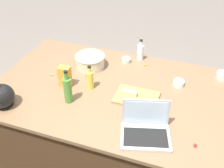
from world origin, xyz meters
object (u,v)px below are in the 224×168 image
Objects in this scene: candy_bag at (65,77)px; laptop at (146,129)px; ramekin_medium at (223,76)px; butter_stick_left at (129,93)px; bottle_olive at (68,90)px; ramekin_small at (179,83)px; bottle_vinegar at (140,52)px; cutting_board at (136,97)px; kettle at (2,96)px; bottle_oil at (90,79)px; ramekin_wide at (126,60)px; mixing_bowl_large at (90,61)px.

laptop is at bearing 157.44° from candy_bag.
laptop is at bearing 60.80° from ramekin_medium.
bottle_olive is at bearing 25.77° from butter_stick_left.
candy_bag is at bearing 19.41° from ramekin_small.
laptop reaches higher than ramekin_medium.
bottle_vinegar is (-0.34, -0.75, -0.03)m from bottle_olive.
bottle_vinegar is 0.57m from cutting_board.
kettle is at bearing 30.59° from ramekin_medium.
laptop is 2.11× the size of candy_bag.
ramekin_small is at bearing -158.21° from bottle_oil.
bottle_vinegar reaches higher than cutting_board.
ramekin_wide is (-0.24, -0.66, -0.09)m from bottle_olive.
candy_bag is at bearing 23.76° from ramekin_medium.
ramekin_small is at bearing 158.01° from ramekin_wide.
bottle_oil reaches higher than candy_bag.
bottle_olive is at bearing 23.04° from cutting_board.
bottle_vinegar is at bearing -73.42° from laptop.
bottle_olive reaches higher than ramekin_medium.
bottle_vinegar reaches higher than butter_stick_left.
candy_bag reaches higher than butter_stick_left.
laptop is at bearing 106.58° from bottle_vinegar.
butter_stick_left is at bearing 39.26° from ramekin_small.
kettle reaches higher than mixing_bowl_large.
kettle reaches higher than ramekin_medium.
bottle_olive is 0.83× the size of cutting_board.
candy_bag is (0.11, -0.17, -0.02)m from bottle_olive.
cutting_board is 3.05× the size of ramekin_medium.
bottle_oil is 1.81× the size of butter_stick_left.
ramekin_wide is at bearing -21.99° from ramekin_small.
kettle is 1.94× the size of butter_stick_left.
mixing_bowl_large is 3.20× the size of ramekin_wide.
ramekin_wide is 0.61m from candy_bag.
ramekin_medium is at bearing -140.99° from cutting_board.
ramekin_medium is (-0.65, -0.49, -0.01)m from butter_stick_left.
ramekin_medium is at bearing -146.29° from ramekin_small.
bottle_oil reaches higher than ramekin_wide.
bottle_vinegar is 0.15m from ramekin_wide.
ramekin_wide is (0.82, 0.02, -0.01)m from ramekin_medium.
laptop is 0.89m from mixing_bowl_large.
bottle_vinegar is at bearing -83.63° from butter_stick_left.
ramekin_small is (-0.27, -0.27, 0.01)m from cutting_board.
ramekin_wide is at bearing -70.36° from butter_stick_left.
ramekin_medium is 0.62× the size of candy_bag.
mixing_bowl_large is 2.44× the size of ramekin_medium.
bottle_vinegar is at bearing -145.07° from mixing_bowl_large.
bottle_oil is at bearing -1.56° from butter_stick_left.
bottle_olive is at bearing 32.75° from ramekin_medium.
laptop is at bearing 167.76° from bottle_olive.
laptop is 4.07× the size of ramekin_small.
ramekin_wide is (0.11, 0.09, -0.06)m from bottle_vinegar.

